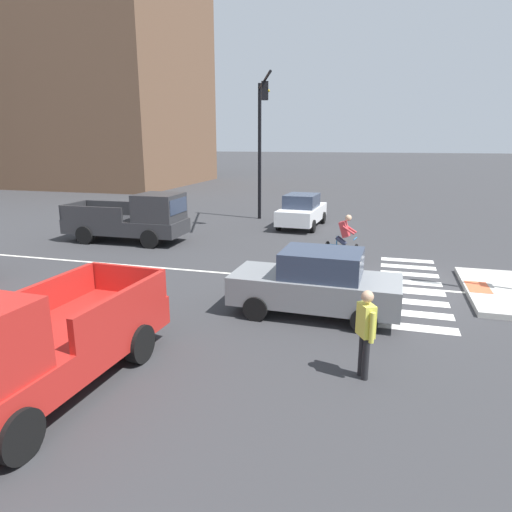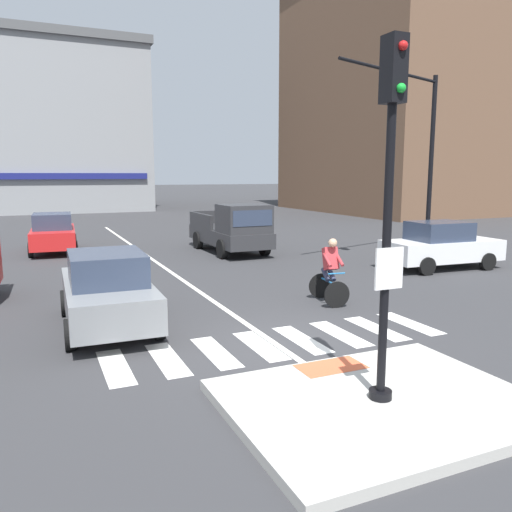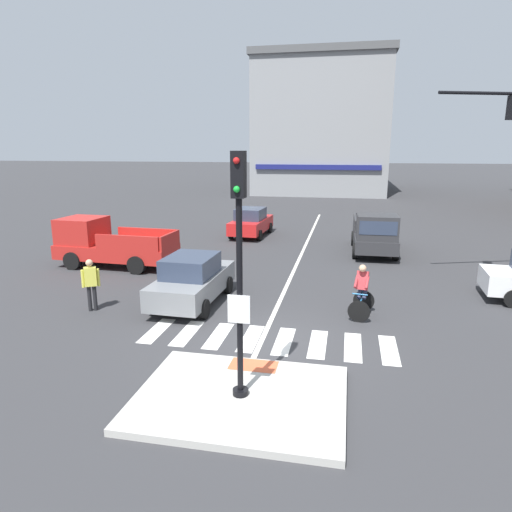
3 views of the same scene
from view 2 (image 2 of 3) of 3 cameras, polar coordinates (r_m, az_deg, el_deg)
name	(u,v)px [view 2 (image 2 of 3)]	position (r m, az deg, el deg)	size (l,w,h in m)	color
ground_plane	(284,344)	(9.97, 3.14, -9.87)	(300.00, 300.00, 0.00)	#333335
traffic_island	(380,403)	(7.61, 13.73, -15.74)	(4.22, 3.27, 0.15)	#B2AFA8
tactile_pad_front	(331,367)	(8.54, 8.40, -12.17)	(1.10, 0.60, 0.01)	#DB5B38
signal_pole	(389,189)	(6.92, 14.71, 7.26)	(0.44, 0.38, 4.83)	black
crosswalk_stripe_a	(115,367)	(9.17, -15.53, -11.90)	(0.44, 1.80, 0.01)	silver
crosswalk_stripe_b	(167,359)	(9.33, -9.92, -11.33)	(0.44, 1.80, 0.01)	silver
crosswalk_stripe_c	(215,352)	(9.56, -4.57, -10.69)	(0.44, 1.80, 0.01)	silver
crosswalk_stripe_d	(260,345)	(9.88, 0.46, -10.00)	(0.44, 1.80, 0.01)	silver
crosswalk_stripe_e	(301,339)	(10.27, 5.12, -9.29)	(0.44, 1.80, 0.01)	silver
crosswalk_stripe_f	(340,334)	(10.72, 9.40, -8.59)	(0.44, 1.80, 0.01)	silver
crosswalk_stripe_g	(376,328)	(11.22, 13.31, -7.90)	(0.44, 1.80, 0.01)	silver
crosswalk_stripe_h	(410,323)	(11.77, 16.85, -7.24)	(0.44, 1.80, 0.01)	silver
lane_centre_line	(158,263)	(19.13, -10.96, -0.78)	(0.14, 28.00, 0.01)	silver
traffic_light_mast	(417,136)	(20.78, 17.61, 12.69)	(5.82, 2.12, 7.06)	black
building_corner_left	(409,92)	(48.90, 16.74, 17.23)	(16.66, 19.41, 20.82)	brown
building_corner_right	(59,131)	(54.24, -21.20, 12.95)	(14.58, 19.14, 14.78)	gray
car_white_cross_right	(441,245)	(18.72, 20.02, 1.12)	(4.19, 2.03, 1.64)	white
car_red_westbound_distant	(53,233)	(22.97, -21.81, 2.41)	(2.03, 4.19, 1.64)	red
car_grey_westbound_near	(107,290)	(11.27, -16.34, -3.71)	(1.94, 4.15, 1.64)	slate
pickup_truck_charcoal_eastbound_far	(233,230)	(21.02, -2.58, 2.95)	(2.12, 5.13, 2.08)	#2D2D30
cyclist	(330,270)	(12.93, 8.30, -1.53)	(0.83, 1.18, 1.68)	black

